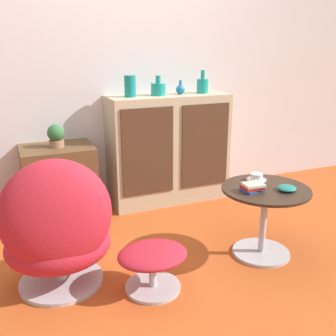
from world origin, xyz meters
TOP-DOWN VIEW (x-y plane):
  - ground_plane at (0.00, 0.00)m, footprint 12.00×12.00m
  - wall_back at (0.00, 1.35)m, footprint 6.40×0.06m
  - sideboard at (0.38, 1.13)m, footprint 1.07×0.39m
  - tv_console at (-0.59, 1.10)m, footprint 0.56×0.45m
  - egg_chair at (-0.75, 0.08)m, footprint 0.66×0.61m
  - ottoman at (-0.25, -0.14)m, footprint 0.41×0.35m
  - coffee_table at (0.58, -0.05)m, footprint 0.58×0.58m
  - vase_leftmost at (0.04, 1.13)m, footprint 0.10×0.10m
  - vase_inner_left at (0.29, 1.13)m, footprint 0.13×0.13m
  - vase_inner_right at (0.50, 1.13)m, footprint 0.08×0.08m
  - vase_rightmost at (0.71, 1.13)m, footprint 0.10×0.10m
  - potted_plant at (-0.59, 1.10)m, footprint 0.13×0.13m
  - teacup at (0.61, 0.10)m, footprint 0.13×0.13m
  - book_stack at (0.46, -0.07)m, footprint 0.14×0.12m
  - bowl at (0.67, -0.15)m, footprint 0.12×0.12m

SIDE VIEW (x-z plane):
  - ground_plane at x=0.00m, z-range 0.00..0.00m
  - ottoman at x=-0.25m, z-range 0.06..0.33m
  - tv_console at x=-0.59m, z-range 0.00..0.61m
  - coffee_table at x=0.58m, z-range 0.07..0.55m
  - egg_chair at x=-0.75m, z-range -0.04..0.78m
  - sideboard at x=0.38m, z-range 0.00..0.96m
  - bowl at x=0.67m, z-range 0.48..0.52m
  - teacup at x=0.61m, z-range 0.48..0.53m
  - book_stack at x=0.46m, z-range 0.48..0.54m
  - potted_plant at x=-0.59m, z-range 0.61..0.79m
  - vase_inner_right at x=0.50m, z-range 0.95..1.07m
  - vase_inner_left at x=0.29m, z-range 0.94..1.10m
  - vase_rightmost at x=0.71m, z-range 0.93..1.13m
  - vase_leftmost at x=0.04m, z-range 0.96..1.14m
  - wall_back at x=0.00m, z-range 0.00..2.60m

